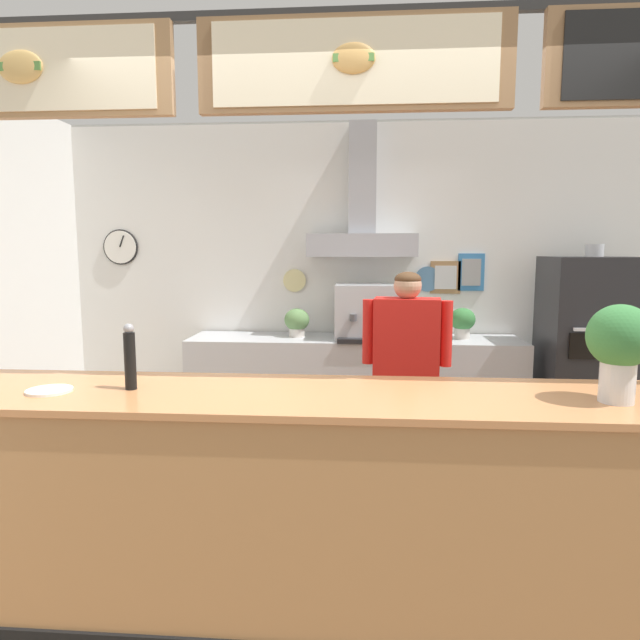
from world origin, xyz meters
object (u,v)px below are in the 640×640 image
object	(u,v)px
espresso_machine	(366,312)
basil_vase	(620,346)
potted_thyme	(403,320)
condiment_plate	(49,390)
pizza_oven	(588,355)
potted_oregano	(462,321)
potted_basil	(297,321)
pepper_grinder	(130,357)
shop_worker	(406,377)

from	to	relation	value
espresso_machine	basil_vase	size ratio (longest dim) A/B	1.30
potted_thyme	condiment_plate	xyz separation A→B (m)	(-1.73, -2.55, 0.00)
espresso_machine	pizza_oven	bearing A→B (deg)	-5.20
basil_vase	potted_oregano	bearing A→B (deg)	93.92
potted_oregano	potted_basil	distance (m)	1.45
espresso_machine	potted_thyme	xyz separation A→B (m)	(0.32, 0.05, -0.08)
potted_oregano	pepper_grinder	xyz separation A→B (m)	(-1.90, -2.49, 0.15)
potted_basil	pepper_grinder	world-z (taller)	pepper_grinder
shop_worker	potted_oregano	size ratio (longest dim) A/B	5.66
shop_worker	condiment_plate	xyz separation A→B (m)	(-1.67, -1.41, 0.24)
potted_thyme	pepper_grinder	distance (m)	2.84
shop_worker	potted_oregano	xyz separation A→B (m)	(0.57, 1.15, 0.23)
pizza_oven	shop_worker	xyz separation A→B (m)	(-1.55, -0.92, 0.00)
pizza_oven	potted_basil	world-z (taller)	pizza_oven
espresso_machine	condiment_plate	size ratio (longest dim) A/B	2.69
potted_oregano	potted_thyme	xyz separation A→B (m)	(-0.51, -0.01, 0.00)
espresso_machine	condiment_plate	distance (m)	2.87
pizza_oven	espresso_machine	distance (m)	1.85
espresso_machine	potted_basil	distance (m)	0.62
potted_oregano	espresso_machine	bearing A→B (deg)	-175.69
potted_oregano	condiment_plate	distance (m)	3.40
shop_worker	basil_vase	xyz separation A→B (m)	(0.74, -1.39, 0.47)
shop_worker	potted_oregano	distance (m)	1.30
espresso_machine	basil_vase	bearing A→B (deg)	-67.78
espresso_machine	condiment_plate	xyz separation A→B (m)	(-1.40, -2.50, -0.08)
pizza_oven	espresso_machine	world-z (taller)	pizza_oven
potted_oregano	shop_worker	bearing A→B (deg)	-116.40
pepper_grinder	pizza_oven	bearing A→B (deg)	38.18
shop_worker	potted_basil	bearing A→B (deg)	-46.66
pizza_oven	basil_vase	distance (m)	2.49
pizza_oven	pepper_grinder	world-z (taller)	pizza_oven
pizza_oven	condiment_plate	world-z (taller)	pizza_oven
pizza_oven	potted_oregano	distance (m)	1.03
condiment_plate	espresso_machine	bearing A→B (deg)	60.72
basil_vase	pepper_grinder	bearing A→B (deg)	178.59
condiment_plate	pepper_grinder	distance (m)	0.38
espresso_machine	potted_basil	size ratio (longest dim) A/B	2.08
potted_oregano	basil_vase	size ratio (longest dim) A/B	0.66
shop_worker	pizza_oven	bearing A→B (deg)	-143.31
condiment_plate	potted_oregano	bearing A→B (deg)	48.84
pizza_oven	potted_oregano	size ratio (longest dim) A/B	6.36
pizza_oven	condiment_plate	bearing A→B (deg)	-144.05
potted_basil	basil_vase	size ratio (longest dim) A/B	0.62
espresso_machine	potted_oregano	size ratio (longest dim) A/B	1.96
potted_basil	condiment_plate	world-z (taller)	potted_basil
potted_thyme	basil_vase	distance (m)	2.63
potted_basil	espresso_machine	bearing A→B (deg)	-5.86
condiment_plate	basil_vase	size ratio (longest dim) A/B	0.48
potted_oregano	condiment_plate	size ratio (longest dim) A/B	1.37
condiment_plate	pepper_grinder	xyz separation A→B (m)	(0.34, 0.07, 0.14)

